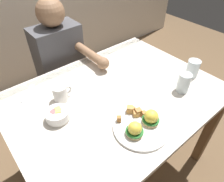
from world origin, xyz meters
name	(u,v)px	position (x,y,z in m)	size (l,w,h in m)	color
ground_plane	(115,161)	(0.00, 0.00, 0.00)	(6.00, 6.00, 0.00)	brown
dining_table	(115,107)	(0.00, 0.00, 0.63)	(1.20, 0.90, 0.74)	silver
eggs_benedict_plate	(142,125)	(-0.07, -0.27, 0.77)	(0.27, 0.27, 0.09)	white
fruit_bowl	(58,115)	(-0.35, 0.04, 0.77)	(0.12, 0.12, 0.06)	white
coffee_mug	(61,93)	(-0.26, 0.16, 0.79)	(0.11, 0.08, 0.09)	white
fork	(28,92)	(-0.39, 0.34, 0.74)	(0.12, 0.12, 0.00)	silver
water_glass_near	(183,84)	(0.32, -0.22, 0.79)	(0.07, 0.07, 0.12)	silver
water_glass_far	(192,69)	(0.49, -0.17, 0.79)	(0.08, 0.08, 0.11)	silver
diner_person	(63,65)	(-0.03, 0.60, 0.65)	(0.34, 0.54, 1.14)	#33333D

